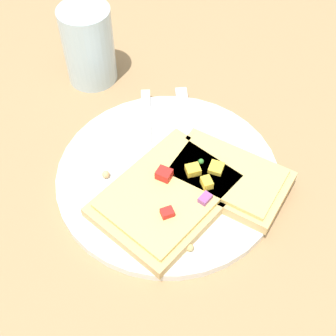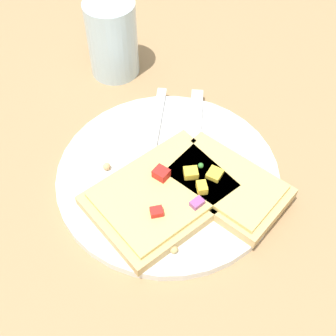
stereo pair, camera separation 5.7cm
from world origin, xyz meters
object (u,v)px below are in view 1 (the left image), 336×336
Objects in this scene: plate at (168,176)px; pizza_slice_main at (169,195)px; fork at (147,157)px; knife at (187,132)px; pizza_slice_corner at (227,176)px; drinking_glass at (89,45)px.

plate is 1.39× the size of pizza_slice_main.
plate is at bearing -137.18° from pizza_slice_main.
pizza_slice_main reaches higher than fork.
knife reaches higher than plate.
pizza_slice_corner is 0.28m from drinking_glass.
drinking_glass is (0.01, -0.22, 0.05)m from plate.
pizza_slice_corner reaches higher than fork.
pizza_slice_corner is (-0.06, 0.04, 0.02)m from plate.
plate is 0.07m from knife.
pizza_slice_corner is (-0.07, 0.08, 0.01)m from fork.
drinking_glass is (-0.01, -0.26, 0.04)m from pizza_slice_main.
pizza_slice_main reaches higher than plate.
drinking_glass is at bearing -137.16° from knife.
pizza_slice_corner is at bearing 104.26° from drinking_glass.
pizza_slice_main is 0.26m from drinking_glass.
knife is 1.64× the size of drinking_glass.
drinking_glass reaches higher than knife.
knife is at bearing 150.75° from pizza_slice_corner.
pizza_slice_main reaches higher than pizza_slice_corner.
pizza_slice_corner is 1.48× the size of drinking_glass.
fork is 0.10m from pizza_slice_corner.
plate is 0.23m from drinking_glass.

